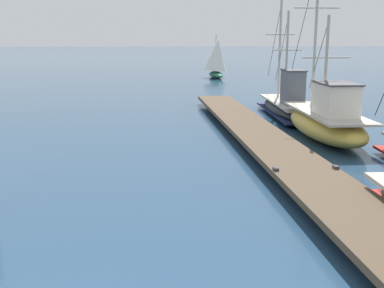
% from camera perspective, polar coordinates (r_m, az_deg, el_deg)
% --- Properties ---
extents(floating_dock, '(2.95, 23.09, 0.53)m').
position_cam_1_polar(floating_dock, '(16.86, 8.39, 0.84)').
color(floating_dock, brown).
rests_on(floating_dock, ground).
extents(fishing_boat_1, '(2.08, 8.22, 7.31)m').
position_cam_1_polar(fishing_boat_1, '(18.51, 15.87, 2.74)').
color(fishing_boat_1, gold).
rests_on(fishing_boat_1, ground).
extents(fishing_boat_2, '(1.71, 8.02, 5.76)m').
position_cam_1_polar(fishing_boat_2, '(23.49, 11.37, 4.66)').
color(fishing_boat_2, black).
rests_on(fishing_boat_2, ground).
extents(distant_sailboat, '(2.67, 4.52, 4.02)m').
position_cam_1_polar(distant_sailboat, '(45.75, 2.95, 10.23)').
color(distant_sailboat, '#337556').
rests_on(distant_sailboat, ground).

